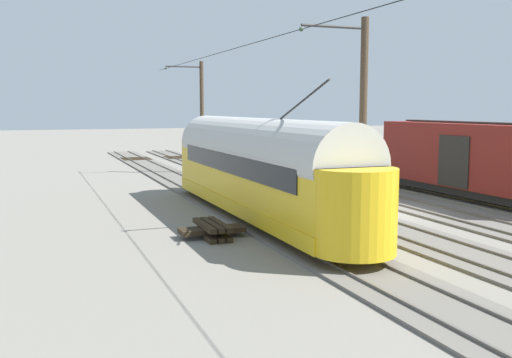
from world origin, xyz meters
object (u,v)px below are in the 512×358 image
vintage_streetcar (258,167)px  switch_stand (433,175)px  catenary_pole_mid_near (361,124)px  spare_tie_stack (212,230)px  catenary_pole_foreground (201,116)px  coach_adjacent (477,159)px

vintage_streetcar → switch_stand: vintage_streetcar is taller
catenary_pole_mid_near → spare_tie_stack: bearing=-17.6°
catenary_pole_foreground → switch_stand: catenary_pole_foreground is taller
switch_stand → coach_adjacent: bearing=74.1°
switch_stand → spare_tie_stack: (16.46, 8.43, -0.43)m
catenary_pole_foreground → spare_tie_stack: 20.81m
catenary_pole_foreground → spare_tie_stack: size_ratio=3.31×
vintage_streetcar → spare_tie_stack: size_ratio=7.58×
catenary_pole_mid_near → switch_stand: catenary_pole_mid_near is taller
vintage_streetcar → coach_adjacent: size_ratio=1.46×
coach_adjacent → spare_tie_stack: coach_adjacent is taller
vintage_streetcar → catenary_pole_mid_near: catenary_pole_mid_near is taller
catenary_pole_foreground → spare_tie_stack: catenary_pole_foreground is taller
coach_adjacent → catenary_pole_mid_near: 11.03m
spare_tie_stack → switch_stand: bearing=-152.9°
catenary_pole_mid_near → switch_stand: size_ratio=6.44×
spare_tie_stack → vintage_streetcar: bearing=-138.4°
coach_adjacent → switch_stand: coach_adjacent is taller
coach_adjacent → catenary_pole_mid_near: size_ratio=1.57×
coach_adjacent → switch_stand: bearing=-105.9°
coach_adjacent → catenary_pole_mid_near: (9.73, 4.81, 1.97)m
catenary_pole_foreground → switch_stand: bearing=134.7°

